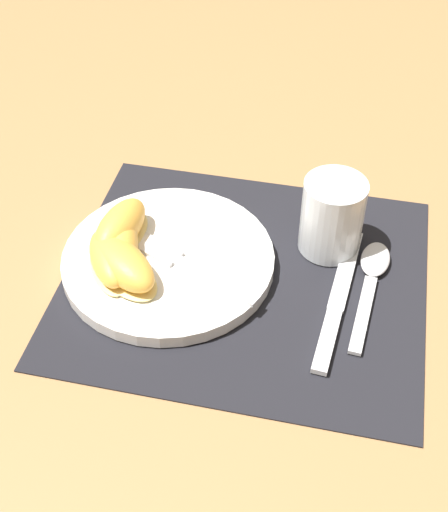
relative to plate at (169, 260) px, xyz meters
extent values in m
plane|color=#A37547|center=(0.09, 0.00, -0.01)|extent=(3.00, 3.00, 0.00)
cube|color=black|center=(0.09, 0.00, -0.01)|extent=(0.41, 0.36, 0.00)
cylinder|color=white|center=(0.00, 0.00, 0.00)|extent=(0.25, 0.25, 0.02)
cylinder|color=silver|center=(0.18, 0.07, 0.04)|extent=(0.07, 0.07, 0.09)
cylinder|color=#F9AD19|center=(0.18, 0.07, 0.01)|extent=(0.06, 0.06, 0.04)
cube|color=silver|center=(0.19, -0.08, 0.00)|extent=(0.02, 0.09, 0.01)
cube|color=silver|center=(0.20, 0.03, -0.01)|extent=(0.03, 0.13, 0.01)
cube|color=silver|center=(0.23, -0.03, -0.01)|extent=(0.02, 0.11, 0.01)
ellipsoid|color=silver|center=(0.24, 0.06, 0.00)|extent=(0.04, 0.06, 0.01)
cube|color=silver|center=(0.06, -0.03, 0.01)|extent=(0.11, 0.06, 0.00)
cube|color=silver|center=(-0.02, 0.01, 0.01)|extent=(0.07, 0.05, 0.00)
ellipsoid|color=#F4DB84|center=(-0.06, 0.01, 0.01)|extent=(0.06, 0.11, 0.01)
ellipsoid|color=#F9B242|center=(-0.06, 0.01, 0.03)|extent=(0.06, 0.10, 0.04)
ellipsoid|color=#F4DB84|center=(-0.05, -0.01, 0.01)|extent=(0.07, 0.11, 0.01)
ellipsoid|color=#F9B242|center=(-0.05, -0.01, 0.03)|extent=(0.07, 0.11, 0.04)
ellipsoid|color=#F4DB84|center=(-0.06, -0.04, 0.01)|extent=(0.08, 0.10, 0.01)
ellipsoid|color=#F9B242|center=(-0.06, -0.04, 0.03)|extent=(0.08, 0.10, 0.03)
ellipsoid|color=#F4DB84|center=(-0.04, -0.04, 0.01)|extent=(0.12, 0.11, 0.01)
ellipsoid|color=#F9B242|center=(-0.04, -0.04, 0.03)|extent=(0.11, 0.10, 0.04)
camera|label=1|loc=(0.19, -0.56, 0.58)|focal=50.00mm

